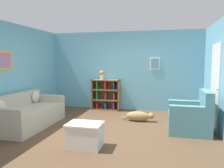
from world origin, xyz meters
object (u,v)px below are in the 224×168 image
at_px(recliner_chair, 191,117).
at_px(dog, 139,116).
at_px(vase, 102,74).
at_px(bookshelf, 106,95).
at_px(coffee_table, 85,134).
at_px(couch, 28,114).

bearing_deg(recliner_chair, dog, 151.89).
bearing_deg(vase, bookshelf, 9.07).
distance_m(coffee_table, vase, 3.38).
height_order(recliner_chair, coffee_table, recliner_chair).
relative_size(coffee_table, vase, 2.21).
bearing_deg(couch, vase, 60.40).
bearing_deg(bookshelf, coffee_table, -82.54).
height_order(coffee_table, dog, coffee_table).
distance_m(recliner_chair, coffee_table, 2.48).
distance_m(dog, vase, 2.08).
relative_size(couch, recliner_chair, 2.04).
height_order(recliner_chair, dog, recliner_chair).
height_order(couch, vase, vase).
distance_m(couch, vase, 2.73).
height_order(bookshelf, vase, vase).
height_order(couch, coffee_table, couch).
height_order(couch, bookshelf, bookshelf).
height_order(bookshelf, recliner_chair, bookshelf).
distance_m(couch, dog, 2.87).
xyz_separation_m(bookshelf, dog, (1.23, -1.18, -0.37)).
bearing_deg(recliner_chair, bookshelf, 143.25).
bearing_deg(dog, recliner_chair, -28.11).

